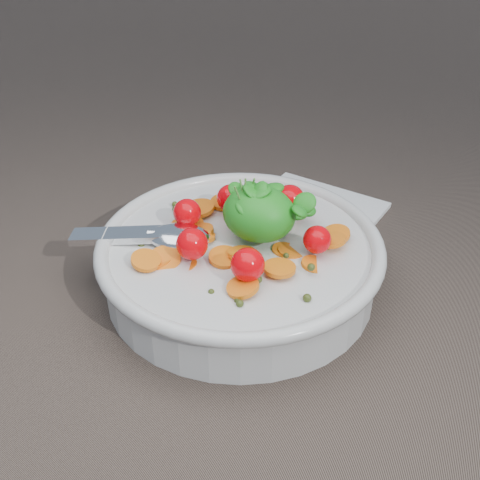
% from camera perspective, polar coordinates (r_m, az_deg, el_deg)
% --- Properties ---
extents(ground, '(6.00, 6.00, 0.00)m').
position_cam_1_polar(ground, '(0.60, -1.06, -4.08)').
color(ground, brown).
rests_on(ground, ground).
extents(bowl, '(0.29, 0.27, 0.12)m').
position_cam_1_polar(bowl, '(0.58, 0.01, -1.82)').
color(bowl, silver).
rests_on(bowl, ground).
extents(napkin, '(0.16, 0.15, 0.01)m').
position_cam_1_polar(napkin, '(0.71, 6.94, 2.75)').
color(napkin, white).
rests_on(napkin, ground).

